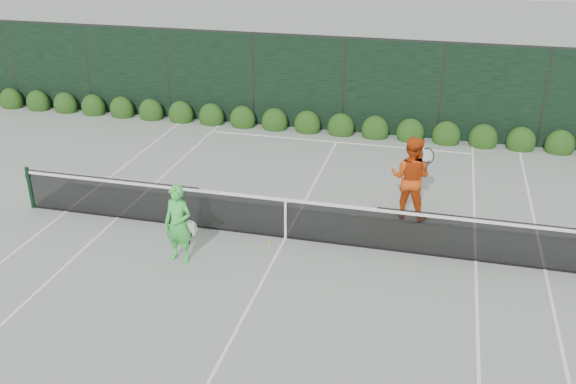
# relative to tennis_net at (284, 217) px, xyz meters

# --- Properties ---
(ground) EXTENTS (80.00, 80.00, 0.00)m
(ground) POSITION_rel_tennis_net_xyz_m (0.02, 0.00, -0.53)
(ground) COLOR gray
(ground) RESTS_ON ground
(tennis_net) EXTENTS (12.90, 0.10, 1.07)m
(tennis_net) POSITION_rel_tennis_net_xyz_m (0.00, 0.00, 0.00)
(tennis_net) COLOR #11341E
(tennis_net) RESTS_ON ground
(player_woman) EXTENTS (0.68, 0.50, 1.69)m
(player_woman) POSITION_rel_tennis_net_xyz_m (-1.87, -1.45, 0.31)
(player_woman) COLOR #3ED54C
(player_woman) RESTS_ON ground
(player_man) EXTENTS (1.10, 0.93, 2.00)m
(player_man) POSITION_rel_tennis_net_xyz_m (2.58, 1.77, 0.47)
(player_man) COLOR #D14711
(player_man) RESTS_ON ground
(court_lines) EXTENTS (11.03, 23.83, 0.01)m
(court_lines) POSITION_rel_tennis_net_xyz_m (0.02, 0.00, -0.53)
(court_lines) COLOR white
(court_lines) RESTS_ON ground
(windscreen_fence) EXTENTS (32.00, 21.07, 3.06)m
(windscreen_fence) POSITION_rel_tennis_net_xyz_m (0.02, -2.71, 0.98)
(windscreen_fence) COLOR black
(windscreen_fence) RESTS_ON ground
(hedge_row) EXTENTS (31.66, 0.65, 0.94)m
(hedge_row) POSITION_rel_tennis_net_xyz_m (0.02, 7.15, -0.30)
(hedge_row) COLOR #183C10
(hedge_row) RESTS_ON ground
(tennis_balls) EXTENTS (5.04, 0.89, 0.07)m
(tennis_balls) POSITION_rel_tennis_net_xyz_m (-0.29, -0.22, -0.50)
(tennis_balls) COLOR #A5D52F
(tennis_balls) RESTS_ON ground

